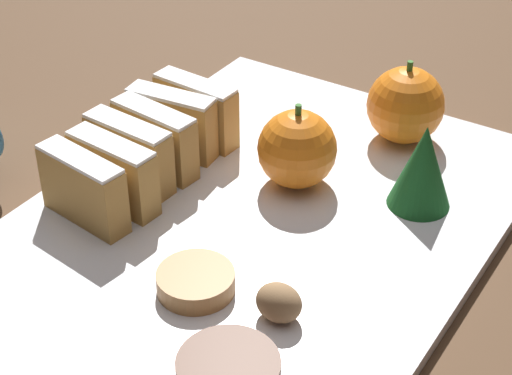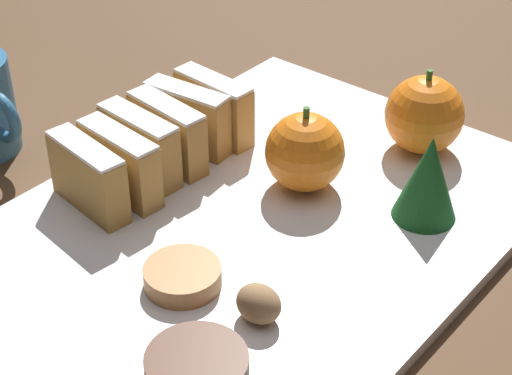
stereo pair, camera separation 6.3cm
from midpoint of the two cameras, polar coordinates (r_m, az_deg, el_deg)
name	(u,v)px [view 2 (the right image)]	position (r m, az deg, el deg)	size (l,w,h in m)	color
ground_plane	(256,232)	(0.66, 2.76, -3.11)	(6.00, 6.00, 0.00)	#513823
serving_platter	(256,226)	(0.65, 2.77, -2.69)	(0.33, 0.46, 0.01)	white
stollen_slice_front	(88,177)	(0.66, -8.44, 0.61)	(0.08, 0.03, 0.06)	#B28442
stollen_slice_second	(120,164)	(0.67, -6.39, 1.50)	(0.08, 0.03, 0.06)	#B28442
stollen_slice_third	(140,146)	(0.69, -5.17, 2.71)	(0.08, 0.03, 0.06)	#B28442
stollen_slice_fourth	(167,133)	(0.70, -3.37, 3.55)	(0.08, 0.03, 0.06)	#B28442
stollen_slice_fifth	(187,118)	(0.72, -2.11, 4.55)	(0.08, 0.03, 0.06)	#B28442
stollen_slice_sixth	(214,107)	(0.74, -0.39, 5.29)	(0.08, 0.03, 0.06)	#B28442
orange_near	(309,154)	(0.67, 6.27, 2.16)	(0.06, 0.06, 0.07)	orange
orange_far	(424,115)	(0.74, 13.60, 4.67)	(0.07, 0.07, 0.07)	orange
walnut	(259,304)	(0.56, 3.46, -7.86)	(0.03, 0.03, 0.03)	#8E6B47
chocolate_cookie	(197,365)	(0.53, -0.48, -11.93)	(0.06, 0.06, 0.01)	#472819
gingerbread_cookie	(183,276)	(0.59, -1.84, -6.06)	(0.05, 0.05, 0.01)	#A3703D
evergreen_sprig	(428,178)	(0.65, 14.15, 0.54)	(0.05, 0.05, 0.07)	#195623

